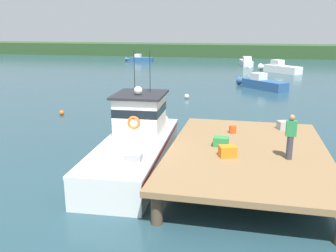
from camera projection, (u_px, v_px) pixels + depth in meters
ground_plane at (130, 169)px, 15.55m from camera, size 200.00×200.00×0.00m
dock at (248, 153)px, 14.27m from camera, size 6.00×9.00×1.20m
main_fishing_boat at (137, 142)px, 15.80m from camera, size 2.97×9.88×4.80m
crate_single_far at (221, 142)px, 14.62m from camera, size 0.60×0.44×0.37m
crate_stack_mid_dock at (228, 151)px, 13.42m from camera, size 0.72×0.62×0.40m
crate_single_by_cleat at (285, 125)px, 17.02m from camera, size 0.72×0.63×0.39m
bait_bucket at (233, 129)px, 16.39m from camera, size 0.32×0.32×0.34m
deckhand_by_the_boat at (291, 136)px, 13.00m from camera, size 0.36×0.22×1.63m
moored_boat_near_channel at (140, 59)px, 63.17m from camera, size 4.96×1.49×1.25m
moored_boat_mid_harbor at (246, 63)px, 55.86m from camera, size 2.23×5.83×1.45m
moored_boat_far_left at (280, 68)px, 47.96m from camera, size 5.40×5.27×1.60m
moored_boat_far_right at (261, 83)px, 35.47m from camera, size 4.93×4.89×1.47m
mooring_buoy_spare_mooring at (62, 113)px, 24.89m from camera, size 0.33×0.33×0.33m
mooring_buoy_outer at (187, 96)px, 30.60m from camera, size 0.39×0.39×0.39m
far_shoreline at (227, 50)px, 73.70m from camera, size 120.00×8.00×2.40m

